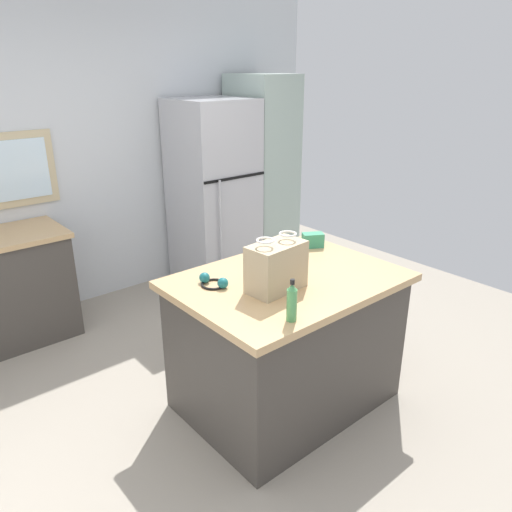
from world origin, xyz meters
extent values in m
plane|color=#9E9384|center=(0.00, 0.00, 0.00)|extent=(6.19, 6.19, 0.00)
cube|color=silver|center=(0.00, 2.24, 1.39)|extent=(5.16, 0.10, 2.79)
cube|color=#CCB78C|center=(-0.60, 2.18, 1.31)|extent=(0.68, 0.04, 0.60)
cube|color=white|center=(-0.60, 2.16, 1.31)|extent=(0.56, 0.02, 0.48)
cube|color=#423D38|center=(0.27, -0.13, 0.42)|extent=(1.27, 0.91, 0.85)
cube|color=tan|center=(0.27, -0.13, 0.87)|extent=(1.35, 0.99, 0.05)
cube|color=#B7B7BC|center=(1.12, 1.81, 0.90)|extent=(0.71, 0.69, 1.81)
cube|color=black|center=(1.12, 1.46, 1.12)|extent=(0.70, 0.01, 0.02)
cylinder|color=#B7B7BC|center=(0.92, 1.44, 0.72)|extent=(0.02, 0.02, 0.81)
cube|color=#9EB2A8|center=(1.75, 1.81, 1.01)|extent=(0.52, 0.66, 2.01)
cube|color=tan|center=(0.10, -0.21, 1.03)|extent=(0.35, 0.22, 0.28)
torus|color=white|center=(0.01, -0.21, 1.21)|extent=(0.11, 0.11, 0.01)
torus|color=white|center=(0.18, -0.21, 1.21)|extent=(0.11, 0.11, 0.01)
cube|color=#388E66|center=(0.77, 0.14, 0.94)|extent=(0.17, 0.14, 0.10)
cylinder|color=#4C9956|center=(-0.09, -0.53, 0.98)|extent=(0.05, 0.05, 0.17)
cone|color=#4C9956|center=(-0.09, -0.53, 1.08)|extent=(0.05, 0.05, 0.03)
cylinder|color=black|center=(-0.09, -0.53, 1.11)|extent=(0.02, 0.02, 0.02)
torus|color=black|center=(-0.14, 0.07, 0.90)|extent=(0.18, 0.18, 0.01)
sphere|color=#19666B|center=(-0.13, 0.00, 0.93)|extent=(0.06, 0.06, 0.06)
sphere|color=#19666B|center=(-0.16, 0.13, 0.93)|extent=(0.06, 0.06, 0.06)
camera|label=1|loc=(-1.65, -2.09, 2.10)|focal=34.55mm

